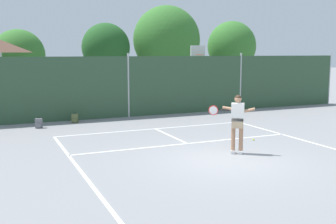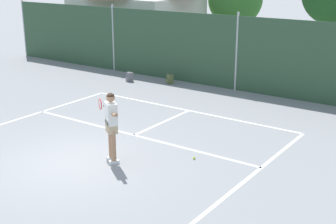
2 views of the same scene
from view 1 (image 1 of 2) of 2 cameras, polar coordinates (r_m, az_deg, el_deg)
ground_plane at (r=12.15m, az=7.94°, el=-6.78°), size 120.00×120.00×0.00m
court_markings at (r=12.69m, az=6.40°, el=-6.09°), size 8.30×11.10×0.01m
chainlink_fence at (r=20.02m, az=-5.58°, el=3.54°), size 26.09×0.09×3.12m
basketball_hoop at (r=23.54m, az=4.13°, el=6.28°), size 0.90×0.67×3.55m
treeline_backdrop at (r=28.36m, az=-8.44°, el=9.53°), size 25.99×4.42×6.50m
tennis_player at (r=12.84m, az=9.67°, el=-0.94°), size 1.28×0.77×1.85m
tennis_ball at (r=15.05m, az=11.89°, el=-3.80°), size 0.07×0.07×0.07m
backpack_grey at (r=17.94m, az=-17.69°, el=-1.55°), size 0.32×0.30×0.46m
backpack_olive at (r=18.86m, az=-12.94°, el=-0.90°), size 0.33×0.32×0.46m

